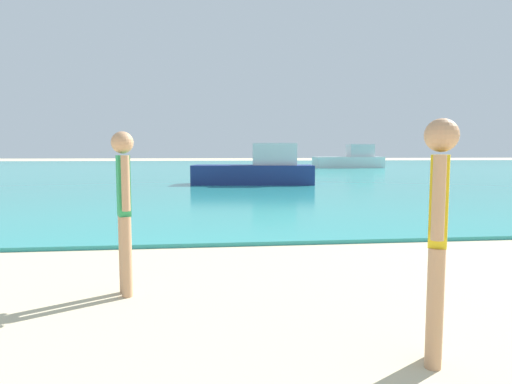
{
  "coord_description": "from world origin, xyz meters",
  "views": [
    {
      "loc": [
        -0.37,
        5.12,
        1.39
      ],
      "look_at": [
        0.33,
        11.17,
        0.83
      ],
      "focal_mm": 31.09,
      "sensor_mm": 36.0,
      "label": 1
    }
  ],
  "objects_px": {
    "person_standing": "(438,227)",
    "person_distant": "(124,203)",
    "boat_near": "(258,170)",
    "boat_far": "(351,160)"
  },
  "relations": [
    {
      "from": "person_distant",
      "to": "boat_near",
      "type": "xyz_separation_m",
      "value": [
        2.94,
        13.68,
        -0.26
      ]
    },
    {
      "from": "person_distant",
      "to": "boat_far",
      "type": "relative_size",
      "value": 0.27
    },
    {
      "from": "person_distant",
      "to": "boat_near",
      "type": "bearing_deg",
      "value": -29.99
    },
    {
      "from": "person_distant",
      "to": "boat_far",
      "type": "xyz_separation_m",
      "value": [
        12.86,
        31.33,
        -0.17
      ]
    },
    {
      "from": "person_distant",
      "to": "boat_near",
      "type": "distance_m",
      "value": 14.0
    },
    {
      "from": "boat_near",
      "to": "boat_far",
      "type": "xyz_separation_m",
      "value": [
        9.92,
        17.65,
        0.09
      ]
    },
    {
      "from": "boat_far",
      "to": "person_distant",
      "type": "bearing_deg",
      "value": 65.42
    },
    {
      "from": "person_standing",
      "to": "person_distant",
      "type": "distance_m",
      "value": 2.81
    },
    {
      "from": "person_standing",
      "to": "person_distant",
      "type": "height_order",
      "value": "person_standing"
    },
    {
      "from": "person_standing",
      "to": "boat_near",
      "type": "relative_size",
      "value": 0.32
    }
  ]
}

